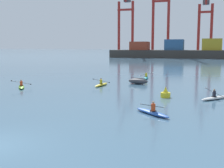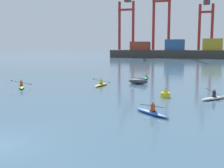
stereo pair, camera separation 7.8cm
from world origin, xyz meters
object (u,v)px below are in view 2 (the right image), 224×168
object	(u,v)px
gantry_crane_west_mid	(161,13)
kayak_yellow	(101,84)
gantry_crane_west	(126,19)
capsized_dinghy	(138,81)
kayak_lime	(21,86)
gantry_crane_east_mid	(206,21)
channel_buoy	(165,93)
kayak_teal	(146,77)
container_barge	(176,52)
kayak_white	(215,98)
kayak_blue	(152,112)

from	to	relation	value
gantry_crane_west_mid	kayak_yellow	size ratio (longest dim) A/B	11.03
gantry_crane_west	capsized_dinghy	bearing A→B (deg)	-73.84
gantry_crane_west_mid	kayak_lime	bearing A→B (deg)	-90.18
gantry_crane_east_mid	channel_buoy	xyz separation A→B (m)	(-2.89, -107.16, -15.34)
kayak_yellow	gantry_crane_west_mid	bearing A→B (deg)	94.53
capsized_dinghy	kayak_teal	size ratio (longest dim) A/B	0.81
container_barge	kayak_teal	size ratio (longest dim) A/B	14.95
gantry_crane_west	kayak_white	bearing A→B (deg)	-70.62
gantry_crane_east_mid	kayak_white	distance (m)	108.02
kayak_white	kayak_yellow	size ratio (longest dim) A/B	0.88
gantry_crane_west	gantry_crane_west_mid	world-z (taller)	gantry_crane_west_mid
kayak_white	kayak_lime	size ratio (longest dim) A/B	0.97
gantry_crane_east_mid	capsized_dinghy	distance (m)	100.19
channel_buoy	container_barge	bearing A→B (deg)	95.10
kayak_teal	kayak_blue	bearing A→B (deg)	-77.78
gantry_crane_west	gantry_crane_east_mid	world-z (taller)	gantry_crane_west
kayak_yellow	kayak_teal	distance (m)	10.09
kayak_yellow	kayak_white	bearing A→B (deg)	-22.40
kayak_white	gantry_crane_west_mid	bearing A→B (deg)	101.17
kayak_white	capsized_dinghy	bearing A→B (deg)	137.14
gantry_crane_west_mid	kayak_teal	size ratio (longest dim) A/B	10.97
gantry_crane_east_mid	kayak_blue	bearing A→B (deg)	-91.44
gantry_crane_west	capsized_dinghy	world-z (taller)	gantry_crane_west
container_barge	kayak_yellow	xyz separation A→B (m)	(-0.07, -86.64, -2.37)
container_barge	gantry_crane_west	distance (m)	30.37
container_barge	capsized_dinghy	distance (m)	83.79
kayak_white	kayak_teal	distance (m)	17.20
gantry_crane_west	capsized_dinghy	distance (m)	100.86
kayak_white	kayak_lime	bearing A→B (deg)	177.66
kayak_lime	kayak_teal	size ratio (longest dim) A/B	0.90
channel_buoy	kayak_white	distance (m)	4.31
kayak_white	kayak_lime	world-z (taller)	kayak_white
gantry_crane_east_mid	kayak_lime	bearing A→B (deg)	-100.29
gantry_crane_east_mid	container_barge	bearing A→B (deg)	-126.43
gantry_crane_west	kayak_blue	size ratio (longest dim) A/B	11.43
gantry_crane_west	kayak_blue	world-z (taller)	gantry_crane_west
gantry_crane_east_mid	kayak_yellow	world-z (taller)	gantry_crane_east_mid
gantry_crane_west	gantry_crane_west_mid	distance (m)	16.34
gantry_crane_west	kayak_lime	size ratio (longest dim) A/B	10.91
kayak_yellow	gantry_crane_west	bearing A→B (deg)	103.63
capsized_dinghy	kayak_blue	size ratio (longest dim) A/B	0.93
channel_buoy	gantry_crane_west	bearing A→B (deg)	107.20
container_barge	gantry_crane_east_mid	distance (m)	22.87
gantry_crane_west_mid	kayak_teal	distance (m)	91.12
capsized_dinghy	kayak_blue	world-z (taller)	kayak_blue
gantry_crane_west_mid	capsized_dinghy	bearing A→B (deg)	-83.06
kayak_blue	kayak_teal	bearing A→B (deg)	102.22
kayak_teal	gantry_crane_west	bearing A→B (deg)	107.12
kayak_lime	kayak_yellow	size ratio (longest dim) A/B	0.91
container_barge	kayak_yellow	size ratio (longest dim) A/B	15.04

